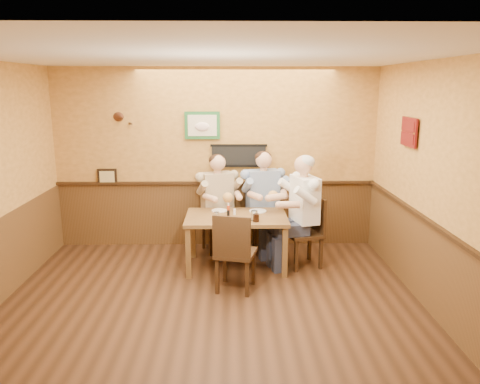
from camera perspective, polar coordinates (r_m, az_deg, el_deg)
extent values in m
plane|color=black|center=(5.38, -3.66, -15.03)|extent=(5.00, 5.00, 0.00)
cube|color=silver|center=(4.77, -4.15, 16.26)|extent=(5.00, 5.00, 0.02)
cube|color=gold|center=(7.34, -2.96, 4.09)|extent=(5.00, 0.02, 2.80)
cube|color=gold|center=(2.52, -6.65, -13.40)|extent=(5.00, 0.02, 2.80)
cube|color=gold|center=(5.38, 23.78, -0.21)|extent=(0.02, 5.00, 2.80)
cube|color=brown|center=(7.51, -2.89, -2.73)|extent=(5.00, 0.02, 1.00)
cube|color=brown|center=(5.62, 22.76, -9.18)|extent=(0.02, 5.00, 1.00)
cube|color=black|center=(7.29, -0.15, 4.45)|extent=(0.88, 0.03, 0.34)
cube|color=#21612C|center=(7.25, -4.62, 8.10)|extent=(0.54, 0.03, 0.42)
cube|color=black|center=(7.60, -15.88, 1.77)|extent=(0.30, 0.03, 0.26)
cube|color=maroon|center=(6.24, 19.91, 6.90)|extent=(0.03, 0.48, 0.36)
cube|color=brown|center=(6.50, -0.45, -3.13)|extent=(1.40, 0.90, 0.05)
cube|color=brown|center=(6.27, -6.31, -7.41)|extent=(0.07, 0.07, 0.70)
cube|color=brown|center=(6.29, 5.49, -7.35)|extent=(0.07, 0.07, 0.70)
cube|color=brown|center=(7.01, -5.74, -5.21)|extent=(0.07, 0.07, 0.70)
cube|color=brown|center=(7.02, 4.77, -5.16)|extent=(0.07, 0.07, 0.70)
cylinder|color=white|center=(6.28, -2.85, -2.94)|extent=(0.08, 0.08, 0.11)
cylinder|color=silver|center=(6.26, 1.76, -2.89)|extent=(0.11, 0.11, 0.13)
cylinder|color=black|center=(6.21, 1.98, -3.16)|extent=(0.10, 0.10, 0.11)
cylinder|color=#BE3B14|center=(6.47, -1.43, -2.22)|extent=(0.04, 0.04, 0.17)
cylinder|color=white|center=(6.53, -0.68, -2.45)|extent=(0.04, 0.04, 0.08)
cylinder|color=black|center=(6.44, -1.44, -2.64)|extent=(0.04, 0.04, 0.09)
cylinder|color=white|center=(6.74, -2.55, -2.27)|extent=(0.28, 0.28, 0.01)
cylinder|color=silver|center=(6.72, 2.19, -2.32)|extent=(0.32, 0.32, 0.02)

